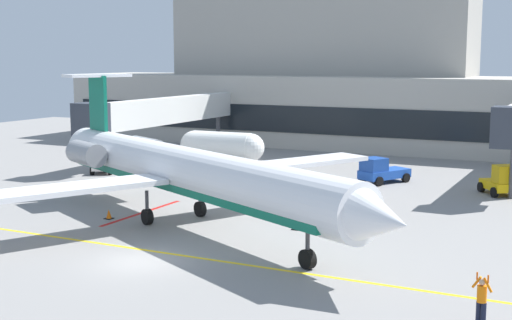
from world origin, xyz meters
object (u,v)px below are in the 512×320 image
at_px(pushback_tractor, 381,171).
at_px(marshaller, 482,299).
at_px(regional_jet, 181,171).
at_px(baggage_tug, 104,160).
at_px(fuel_tank, 222,146).
at_px(belt_loader, 503,181).

relative_size(pushback_tractor, marshaller, 2.29).
relative_size(regional_jet, baggage_tug, 9.43).
xyz_separation_m(baggage_tug, fuel_tank, (6.40, 8.34, 0.60)).
bearing_deg(fuel_tank, baggage_tug, -127.52).
bearing_deg(belt_loader, fuel_tank, 170.73).
bearing_deg(fuel_tank, marshaller, -47.41).
bearing_deg(baggage_tug, belt_loader, 8.13).
height_order(belt_loader, fuel_tank, fuel_tank).
xyz_separation_m(belt_loader, marshaller, (2.62, -25.27, -0.01)).
height_order(belt_loader, marshaller, belt_loader).
bearing_deg(fuel_tank, regional_jet, -66.33).
bearing_deg(regional_jet, belt_loader, 48.07).
bearing_deg(pushback_tractor, marshaller, -66.33).
xyz_separation_m(regional_jet, pushback_tractor, (6.29, 17.72, -2.11)).
bearing_deg(pushback_tractor, belt_loader, -5.66).
bearing_deg(regional_jet, pushback_tractor, 70.46).
distance_m(regional_jet, belt_loader, 22.73).
xyz_separation_m(pushback_tractor, marshaller, (11.46, -26.14, 0.04)).
height_order(regional_jet, fuel_tank, regional_jet).
height_order(pushback_tractor, fuel_tank, fuel_tank).
relative_size(baggage_tug, fuel_tank, 0.40).
relative_size(pushback_tractor, belt_loader, 1.25).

